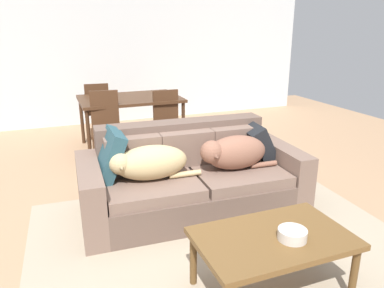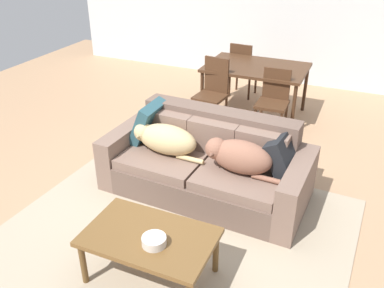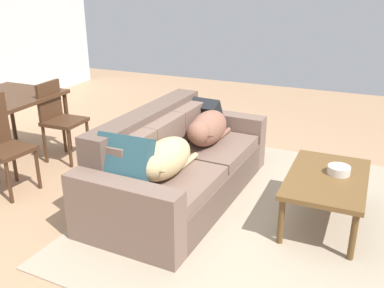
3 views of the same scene
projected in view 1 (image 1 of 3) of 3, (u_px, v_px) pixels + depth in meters
name	position (u px, v px, depth m)	size (l,w,h in m)	color
ground_plane	(177.00, 218.00, 3.53)	(10.00, 10.00, 0.00)	tan
back_partition	(103.00, 48.00, 6.66)	(8.00, 0.12, 2.70)	silver
area_rug	(226.00, 250.00, 3.02)	(3.10, 2.65, 0.01)	tan
couch	(190.00, 179.00, 3.65)	(2.15, 1.07, 0.82)	brown
dog_on_left_cushion	(148.00, 163.00, 3.31)	(0.83, 0.35, 0.31)	tan
dog_on_right_cushion	(233.00, 152.00, 3.55)	(0.78, 0.33, 0.33)	#8A5A47
throw_pillow_by_left_arm	(109.00, 155.00, 3.37)	(0.12, 0.46, 0.46)	#284D57
throw_pillow_by_right_arm	(258.00, 143.00, 3.85)	(0.16, 0.37, 0.37)	black
coffee_table	(273.00, 242.00, 2.43)	(1.01, 0.63, 0.44)	brown
bowl_on_coffee_table	(292.00, 234.00, 2.37)	(0.19, 0.19, 0.07)	silver
dining_table	(130.00, 102.00, 5.40)	(1.43, 0.98, 0.75)	#462B1A
dining_chair_near_left	(106.00, 125.00, 4.79)	(0.44, 0.44, 0.95)	#462B1A
dining_chair_near_right	(169.00, 119.00, 5.11)	(0.41, 0.41, 0.90)	#462B1A
dining_chair_far_left	(97.00, 108.00, 5.87)	(0.42, 0.42, 0.89)	#462B1A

